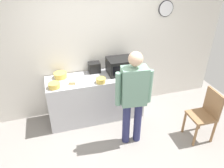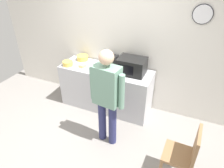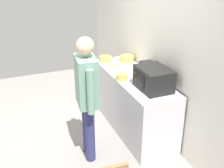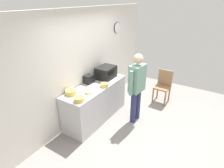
# 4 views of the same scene
# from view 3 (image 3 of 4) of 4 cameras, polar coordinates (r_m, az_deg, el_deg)

# --- Properties ---
(ground_plane) EXTENTS (6.00, 6.00, 0.00)m
(ground_plane) POSITION_cam_3_polar(r_m,az_deg,el_deg) (4.26, -10.58, -12.56)
(ground_plane) COLOR gray
(back_wall) EXTENTS (5.40, 0.13, 2.60)m
(back_wall) POSITION_cam_3_polar(r_m,az_deg,el_deg) (4.19, 9.97, 6.94)
(back_wall) COLOR silver
(back_wall) RESTS_ON ground_plane
(kitchen_counter) EXTENTS (1.83, 0.62, 0.90)m
(kitchen_counter) POSITION_cam_3_polar(r_m,az_deg,el_deg) (4.43, 4.21, -3.69)
(kitchen_counter) COLOR #B7B7BC
(kitchen_counter) RESTS_ON ground_plane
(microwave) EXTENTS (0.50, 0.39, 0.30)m
(microwave) POSITION_cam_3_polar(r_m,az_deg,el_deg) (3.79, 8.44, 1.07)
(microwave) COLOR black
(microwave) RESTS_ON kitchen_counter
(sandwich_plate) EXTENTS (0.24, 0.24, 0.07)m
(sandwich_plate) POSITION_cam_3_polar(r_m,az_deg,el_deg) (4.55, 0.37, 3.64)
(sandwich_plate) COLOR white
(sandwich_plate) RESTS_ON kitchen_counter
(salad_bowl) EXTENTS (0.21, 0.21, 0.09)m
(salad_bowl) POSITION_cam_3_polar(r_m,az_deg,el_deg) (4.81, -1.34, 5.12)
(salad_bowl) COLOR gold
(salad_bowl) RESTS_ON kitchen_counter
(cereal_bowl) EXTENTS (0.24, 0.24, 0.10)m
(cereal_bowl) POSITION_cam_3_polar(r_m,az_deg,el_deg) (4.82, 3.05, 5.17)
(cereal_bowl) COLOR gold
(cereal_bowl) RESTS_ON kitchen_counter
(mixing_bowl) EXTENTS (0.17, 0.17, 0.09)m
(mixing_bowl) POSITION_cam_3_polar(r_m,az_deg,el_deg) (4.09, 1.99, 1.53)
(mixing_bowl) COLOR gold
(mixing_bowl) RESTS_ON kitchen_counter
(toaster) EXTENTS (0.22, 0.18, 0.20)m
(toaster) POSITION_cam_3_polar(r_m,az_deg,el_deg) (4.27, 7.27, 3.16)
(toaster) COLOR black
(toaster) RESTS_ON kitchen_counter
(fork_utensil) EXTENTS (0.05, 0.17, 0.01)m
(fork_utensil) POSITION_cam_3_polar(r_m,az_deg,el_deg) (4.63, 4.24, 3.75)
(fork_utensil) COLOR silver
(fork_utensil) RESTS_ON kitchen_counter
(spoon_utensil) EXTENTS (0.17, 0.05, 0.01)m
(spoon_utensil) POSITION_cam_3_polar(r_m,az_deg,el_deg) (3.74, 5.02, -1.52)
(spoon_utensil) COLOR silver
(spoon_utensil) RESTS_ON kitchen_counter
(person_standing) EXTENTS (0.59, 0.28, 1.69)m
(person_standing) POSITION_cam_3_polar(r_m,az_deg,el_deg) (3.55, -5.13, -1.56)
(person_standing) COLOR navy
(person_standing) RESTS_ON ground_plane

